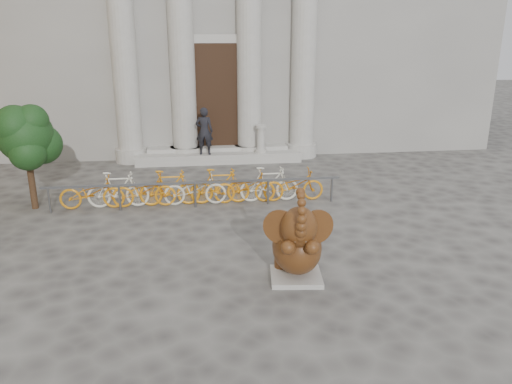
{
  "coord_description": "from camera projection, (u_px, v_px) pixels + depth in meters",
  "views": [
    {
      "loc": [
        -0.9,
        -8.63,
        4.52
      ],
      "look_at": [
        0.46,
        2.04,
        1.1
      ],
      "focal_mm": 35.0,
      "sensor_mm": 36.0,
      "label": 1
    }
  ],
  "objects": [
    {
      "name": "elephant_statue",
      "position": [
        297.0,
        246.0,
        9.39
      ],
      "size": [
        1.29,
        1.48,
        1.94
      ],
      "rotation": [
        0.0,
        0.0,
        -0.11
      ],
      "color": "#A8A59E",
      "rests_on": "ground"
    },
    {
      "name": "bike_rack",
      "position": [
        195.0,
        187.0,
        13.7
      ],
      "size": [
        8.0,
        0.53,
        1.0
      ],
      "color": "slate",
      "rests_on": "ground"
    },
    {
      "name": "balustrade_post",
      "position": [
        261.0,
        140.0,
        18.17
      ],
      "size": [
        0.41,
        0.41,
        1.01
      ],
      "color": "#A8A59E",
      "rests_on": "entrance_steps"
    },
    {
      "name": "pedestrian",
      "position": [
        204.0,
        131.0,
        17.76
      ],
      "size": [
        0.67,
        0.5,
        1.69
      ],
      "primitive_type": "imported",
      "rotation": [
        0.0,
        0.0,
        2.99
      ],
      "color": "black",
      "rests_on": "entrance_steps"
    },
    {
      "name": "entrance_steps",
      "position": [
        219.0,
        156.0,
        18.47
      ],
      "size": [
        6.0,
        1.2,
        0.36
      ],
      "primitive_type": "cube",
      "color": "#A8A59E",
      "rests_on": "ground"
    },
    {
      "name": "ground",
      "position": [
        246.0,
        279.0,
        9.64
      ],
      "size": [
        80.0,
        80.0,
        0.0
      ],
      "primitive_type": "plane",
      "color": "#474442",
      "rests_on": "ground"
    },
    {
      "name": "tree",
      "position": [
        26.0,
        137.0,
        12.92
      ],
      "size": [
        1.62,
        1.48,
        2.82
      ],
      "color": "#332114",
      "rests_on": "ground"
    }
  ]
}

